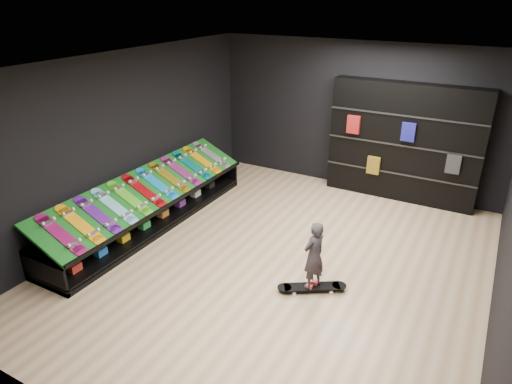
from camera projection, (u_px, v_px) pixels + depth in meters
The scene contains 22 objects.
floor at pixel (278, 261), 7.14m from camera, with size 6.00×7.00×0.01m, color #CDAF8A.
ceiling at pixel (282, 65), 5.91m from camera, with size 6.00×7.00×0.01m, color white.
wall_back at pixel (355, 117), 9.32m from camera, with size 6.00×0.02×3.00m, color black.
wall_front at pixel (91, 311), 3.73m from camera, with size 6.00×0.02×3.00m, color black.
wall_left at pixel (123, 141), 7.85m from camera, with size 0.02×7.00×3.00m, color black.
display_rack at pixel (151, 211), 8.16m from camera, with size 0.90×4.50×0.50m, color black, non-canonical shape.
turf_ramp at pixel (150, 188), 7.95m from camera, with size 1.00×4.50×0.04m, color #0D5213.
back_shelving at pixel (404, 143), 8.85m from camera, with size 2.89×0.34×2.31m, color black.
floor_skateboard at pixel (312, 289), 6.42m from camera, with size 0.98×0.22×0.09m, color black, non-canonical shape.
child at pixel (313, 268), 6.28m from camera, with size 0.23×0.16×0.60m, color black.
display_board_0 at pixel (61, 234), 6.42m from camera, with size 0.98×0.22×0.09m, color #E5198C, non-canonical shape.
display_board_1 at pixel (80, 224), 6.69m from camera, with size 0.98×0.22×0.09m, color orange, non-canonical shape.
display_board_2 at pixel (98, 215), 6.97m from camera, with size 0.98×0.22×0.09m, color purple, non-canonical shape.
display_board_3 at pixel (114, 206), 7.25m from camera, with size 0.98×0.22×0.09m, color #0CB2E5, non-canonical shape.
display_board_4 at pixel (130, 198), 7.52m from camera, with size 0.98×0.22×0.09m, color green, non-canonical shape.
display_board_5 at pixel (144, 191), 7.80m from camera, with size 0.98×0.22×0.09m, color red, non-canonical shape.
display_board_6 at pixel (157, 184), 8.07m from camera, with size 0.98×0.22×0.09m, color blue, non-canonical shape.
display_board_7 at pixel (170, 177), 8.35m from camera, with size 0.98×0.22×0.09m, color yellow, non-canonical shape.
display_board_8 at pixel (181, 171), 8.62m from camera, with size 0.98×0.22×0.09m, color #2626BF, non-canonical shape.
display_board_9 at pixel (192, 166), 8.90m from camera, with size 0.98×0.22×0.09m, color #0C8C99, non-canonical shape.
display_board_10 at pixel (202, 160), 9.18m from camera, with size 0.98×0.22×0.09m, color yellow, non-canonical shape.
display_board_11 at pixel (212, 155), 9.45m from camera, with size 0.98×0.22×0.09m, color black, non-canonical shape.
Camera 1 is at (2.63, -5.48, 3.92)m, focal length 32.00 mm.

